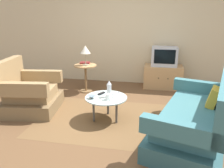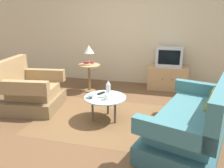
# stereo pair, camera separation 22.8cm
# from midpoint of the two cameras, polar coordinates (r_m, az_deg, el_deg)

# --- Properties ---
(ground_plane) EXTENTS (16.00, 16.00, 0.00)m
(ground_plane) POSITION_cam_midpoint_polar(r_m,az_deg,el_deg) (3.71, -0.53, -9.63)
(ground_plane) COLOR brown
(back_wall) EXTENTS (9.00, 0.12, 2.70)m
(back_wall) POSITION_cam_midpoint_polar(r_m,az_deg,el_deg) (5.62, 5.90, 13.95)
(back_wall) COLOR #CCB78E
(back_wall) RESTS_ON ground
(area_rug) EXTENTS (2.28, 1.67, 0.00)m
(area_rug) POSITION_cam_midpoint_polar(r_m,az_deg,el_deg) (3.79, 0.03, -9.02)
(area_rug) COLOR brown
(area_rug) RESTS_ON ground
(armchair) EXTENTS (1.04, 1.07, 0.93)m
(armchair) POSITION_cam_midpoint_polar(r_m,az_deg,el_deg) (4.34, -18.73, -2.00)
(armchair) COLOR brown
(armchair) RESTS_ON ground
(couch) EXTENTS (1.37, 1.99, 0.95)m
(couch) POSITION_cam_midpoint_polar(r_m,az_deg,el_deg) (3.29, 22.28, -8.95)
(couch) COLOR #325C60
(couch) RESTS_ON ground
(coffee_table) EXTENTS (0.69, 0.69, 0.40)m
(coffee_table) POSITION_cam_midpoint_polar(r_m,az_deg,el_deg) (3.64, 0.03, -3.91)
(coffee_table) COLOR #B2C6C1
(coffee_table) RESTS_ON ground
(side_table) EXTENTS (0.50, 0.50, 0.62)m
(side_table) POSITION_cam_midpoint_polar(r_m,az_deg,el_deg) (5.01, -4.62, 3.04)
(side_table) COLOR tan
(side_table) RESTS_ON ground
(tv_stand) EXTENTS (0.89, 0.50, 0.54)m
(tv_stand) POSITION_cam_midpoint_polar(r_m,az_deg,el_deg) (5.40, 15.24, 1.60)
(tv_stand) COLOR tan
(tv_stand) RESTS_ON ground
(television) EXTENTS (0.58, 0.41, 0.44)m
(television) POSITION_cam_midpoint_polar(r_m,az_deg,el_deg) (5.30, 15.66, 6.71)
(television) COLOR #B7B7BC
(television) RESTS_ON tv_stand
(table_lamp) EXTENTS (0.22, 0.22, 0.43)m
(table_lamp) POSITION_cam_midpoint_polar(r_m,az_deg,el_deg) (4.87, -4.63, 8.71)
(table_lamp) COLOR #9E937A
(table_lamp) RESTS_ON side_table
(vase) EXTENTS (0.07, 0.07, 0.28)m
(vase) POSITION_cam_midpoint_polar(r_m,az_deg,el_deg) (3.58, 0.85, -1.34)
(vase) COLOR white
(vase) RESTS_ON coffee_table
(mug) EXTENTS (0.12, 0.07, 0.10)m
(mug) POSITION_cam_midpoint_polar(r_m,az_deg,el_deg) (3.49, 0.49, -3.34)
(mug) COLOR white
(mug) RESTS_ON coffee_table
(bowl) EXTENTS (0.13, 0.13, 0.05)m
(bowl) POSITION_cam_midpoint_polar(r_m,az_deg,el_deg) (3.58, -3.65, -3.25)
(bowl) COLOR slate
(bowl) RESTS_ON coffee_table
(tv_remote_dark) EXTENTS (0.11, 0.16, 0.02)m
(tv_remote_dark) POSITION_cam_midpoint_polar(r_m,az_deg,el_deg) (3.76, -1.09, -2.39)
(tv_remote_dark) COLOR black
(tv_remote_dark) RESTS_ON coffee_table
(tv_remote_silver) EXTENTS (0.12, 0.16, 0.02)m
(tv_remote_silver) POSITION_cam_midpoint_polar(r_m,az_deg,el_deg) (3.75, 2.46, -2.48)
(tv_remote_silver) COLOR #B2B2B7
(tv_remote_silver) RESTS_ON coffee_table
(book) EXTENTS (0.23, 0.17, 0.03)m
(book) POSITION_cam_midpoint_polar(r_m,az_deg,el_deg) (5.11, -4.68, 5.55)
(book) COLOR maroon
(book) RESTS_ON side_table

